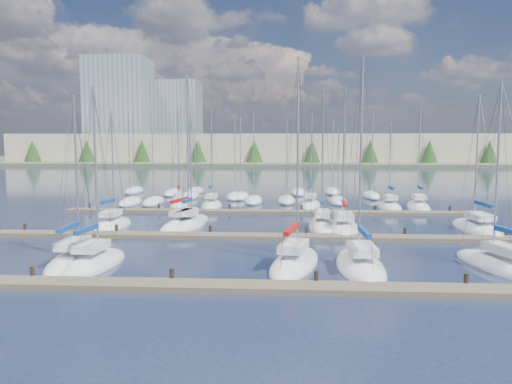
# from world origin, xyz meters

# --- Properties ---
(ground) EXTENTS (400.00, 400.00, 0.00)m
(ground) POSITION_xyz_m (0.00, 60.00, 0.00)
(ground) COLOR #242F49
(ground) RESTS_ON ground
(dock_near) EXTENTS (44.00, 1.93, 1.10)m
(dock_near) POSITION_xyz_m (0.00, 2.01, 0.15)
(dock_near) COLOR #6B5E4C
(dock_near) RESTS_ON ground
(dock_mid) EXTENTS (44.00, 1.93, 1.10)m
(dock_mid) POSITION_xyz_m (0.00, 16.01, 0.15)
(dock_mid) COLOR #6B5E4C
(dock_mid) RESTS_ON ground
(dock_far) EXTENTS (44.00, 1.93, 1.10)m
(dock_far) POSITION_xyz_m (0.00, 30.01, 0.15)
(dock_far) COLOR #6B5E4C
(dock_far) RESTS_ON ground
(sailboat_n) EXTENTS (3.38, 7.23, 12.80)m
(sailboat_n) POSITION_xyz_m (-10.52, 34.58, 0.20)
(sailboat_n) COLOR white
(sailboat_n) RESTS_ON ground
(sailboat_p) EXTENTS (3.37, 7.24, 12.08)m
(sailboat_p) POSITION_xyz_m (5.16, 35.56, 0.19)
(sailboat_p) COLOR white
(sailboat_p) RESTS_ON ground
(sailboat_e) EXTENTS (2.96, 8.79, 13.83)m
(sailboat_e) POSITION_xyz_m (6.95, 6.82, 0.18)
(sailboat_e) COLOR white
(sailboat_e) RESTS_ON ground
(sailboat_d) EXTENTS (4.41, 8.87, 13.86)m
(sailboat_d) POSITION_xyz_m (2.89, 7.29, 0.18)
(sailboat_d) COLOR white
(sailboat_d) RESTS_ON ground
(sailboat_o) EXTENTS (2.69, 6.70, 12.64)m
(sailboat_o) POSITION_xyz_m (-6.66, 34.94, 0.20)
(sailboat_o) COLOR white
(sailboat_o) RESTS_ON ground
(sailboat_l) EXTENTS (3.35, 9.02, 13.36)m
(sailboat_l) POSITION_xyz_m (7.36, 20.13, 0.17)
(sailboat_l) COLOR white
(sailboat_l) RESTS_ON ground
(sailboat_i) EXTENTS (4.59, 9.49, 14.81)m
(sailboat_i) POSITION_xyz_m (-7.12, 21.75, 0.19)
(sailboat_i) COLOR white
(sailboat_i) RESTS_ON ground
(sailboat_f) EXTENTS (4.36, 8.90, 12.34)m
(sailboat_f) POSITION_xyz_m (15.55, 7.19, 0.18)
(sailboat_f) COLOR white
(sailboat_f) RESTS_ON ground
(sailboat_m) EXTENTS (3.16, 9.27, 12.70)m
(sailboat_m) POSITION_xyz_m (19.12, 20.64, 0.17)
(sailboat_m) COLOR white
(sailboat_m) RESTS_ON ground
(sailboat_k) EXTENTS (2.81, 8.84, 13.29)m
(sailboat_k) POSITION_xyz_m (5.57, 21.63, 0.19)
(sailboat_k) COLOR white
(sailboat_k) RESTS_ON ground
(sailboat_h) EXTENTS (2.93, 6.72, 11.38)m
(sailboat_h) POSITION_xyz_m (-13.59, 20.25, 0.18)
(sailboat_h) COLOR white
(sailboat_h) RESTS_ON ground
(sailboat_c) EXTENTS (3.23, 7.30, 12.08)m
(sailboat_c) POSITION_xyz_m (-9.79, 6.40, 0.18)
(sailboat_c) COLOR white
(sailboat_c) RESTS_ON ground
(sailboat_r) EXTENTS (3.24, 8.46, 13.55)m
(sailboat_r) POSITION_xyz_m (17.85, 35.52, 0.19)
(sailboat_r) COLOR white
(sailboat_r) RESTS_ON ground
(sailboat_q) EXTENTS (2.86, 7.34, 10.75)m
(sailboat_q) POSITION_xyz_m (14.36, 34.85, 0.17)
(sailboat_q) COLOR white
(sailboat_q) RESTS_ON ground
(sailboat_b) EXTENTS (3.06, 8.48, 11.61)m
(sailboat_b) POSITION_xyz_m (-11.36, 7.22, 0.17)
(sailboat_b) COLOR white
(sailboat_b) RESTS_ON ground
(sailboat_j) EXTENTS (2.80, 6.65, 11.27)m
(sailboat_j) POSITION_xyz_m (-6.58, 21.22, 0.19)
(sailboat_j) COLOR white
(sailboat_j) RESTS_ON ground
(distant_boats) EXTENTS (36.93, 20.75, 13.30)m
(distant_boats) POSITION_xyz_m (-4.34, 43.76, 0.29)
(distant_boats) COLOR #9EA0A5
(distant_boats) RESTS_ON ground
(shoreline) EXTENTS (400.00, 60.00, 38.00)m
(shoreline) POSITION_xyz_m (-13.29, 149.77, 7.44)
(shoreline) COLOR #666B51
(shoreline) RESTS_ON ground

